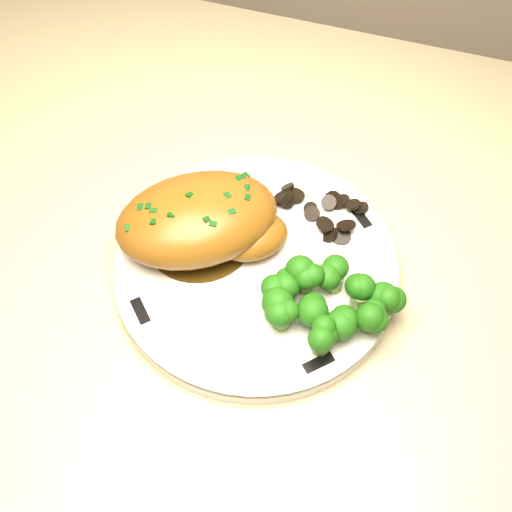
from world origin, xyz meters
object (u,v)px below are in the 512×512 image
(chicken_breast, at_px, (203,221))
(counter, at_px, (34,324))
(plate, at_px, (256,267))
(broccoli_florets, at_px, (330,302))

(chicken_breast, bearing_deg, counter, 135.30)
(counter, height_order, plate, counter)
(counter, bearing_deg, plate, -9.79)
(broccoli_florets, bearing_deg, plate, 157.06)
(counter, relative_size, chicken_breast, 12.17)
(counter, distance_m, plate, 0.65)
(counter, xyz_separation_m, broccoli_florets, (0.50, -0.11, 0.51))
(chicken_breast, distance_m, broccoli_florets, 0.13)
(counter, height_order, broccoli_florets, counter)
(chicken_breast, bearing_deg, broccoli_florets, -53.04)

